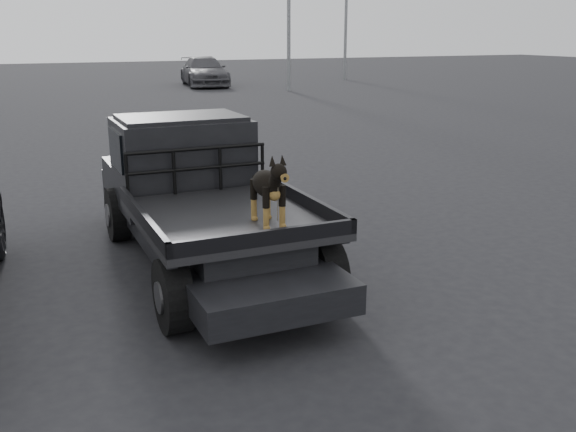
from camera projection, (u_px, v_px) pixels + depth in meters
name	position (u px, v px, depth m)	size (l,w,h in m)	color
ground	(230.00, 322.00, 6.61)	(120.00, 120.00, 0.00)	black
flatbed_ute	(204.00, 230.00, 8.11)	(2.00, 5.40, 0.92)	black
ute_cab	(182.00, 148.00, 8.69)	(1.72, 1.30, 0.88)	black
headache_rack	(198.00, 171.00, 8.08)	(1.80, 0.08, 0.55)	black
dog	(268.00, 190.00, 6.70)	(0.32, 0.60, 0.74)	black
distant_car_b	(204.00, 72.00, 34.95)	(2.15, 5.28, 1.53)	#434247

